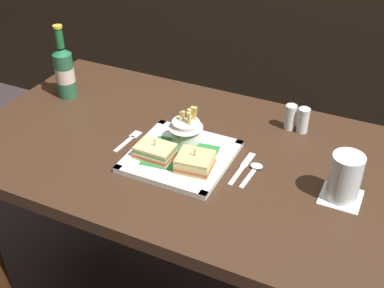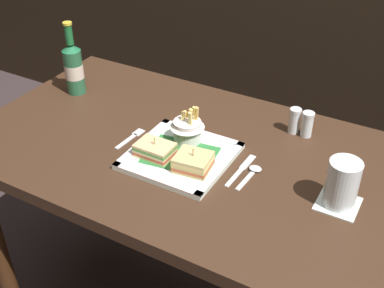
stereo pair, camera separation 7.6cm
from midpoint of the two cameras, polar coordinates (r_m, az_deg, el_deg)
dining_table at (r=1.45m, az=-0.26°, el=-4.25°), size 1.39×0.73×0.74m
square_plate at (r=1.37m, az=-2.90°, el=-1.49°), size 0.27×0.27×0.02m
sandwich_half_left at (r=1.36m, az=-5.85°, el=-0.87°), size 0.10×0.07×0.06m
sandwich_half_right at (r=1.31m, az=-1.32°, el=-2.11°), size 0.10×0.09×0.06m
fries_cup at (r=1.40m, az=-2.26°, el=1.90°), size 0.10×0.10×0.11m
beer_bottle at (r=1.70m, az=-15.71°, el=8.07°), size 0.06×0.06×0.25m
drink_coaster at (r=1.28m, az=15.08°, el=-5.97°), size 0.10×0.10×0.00m
water_glass at (r=1.25m, az=15.47°, el=-3.96°), size 0.08×0.08×0.12m
fork at (r=1.46m, az=-8.66°, el=0.51°), size 0.03×0.13×0.00m
knife at (r=1.34m, az=4.26°, el=-2.68°), size 0.02×0.16×0.00m
spoon at (r=1.33m, az=5.60°, el=-2.84°), size 0.04×0.12×0.01m
salt_shaker at (r=1.50m, az=9.80°, el=2.88°), size 0.03×0.03×0.08m
pepper_shaker at (r=1.50m, az=11.21°, el=2.52°), size 0.04×0.04×0.08m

